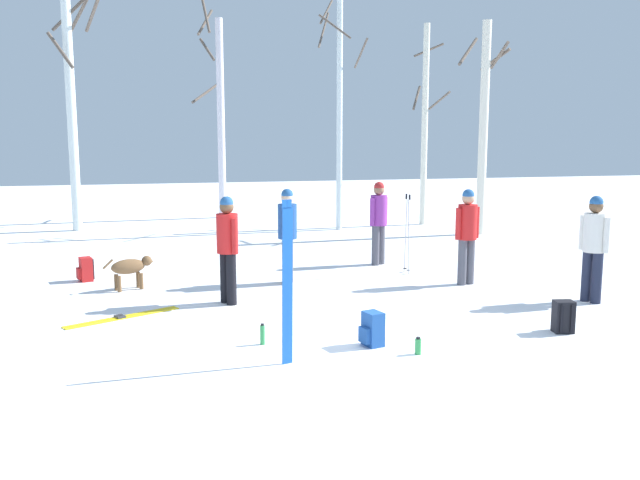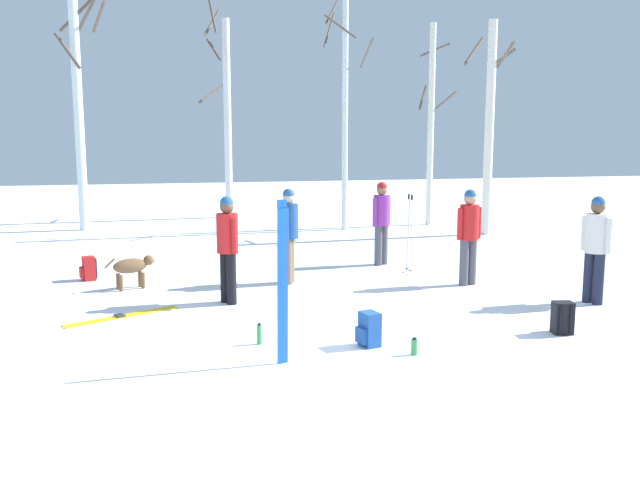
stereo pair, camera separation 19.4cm
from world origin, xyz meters
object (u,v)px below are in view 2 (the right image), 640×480
at_px(person_1, 289,230).
at_px(birch_tree_2, 345,101).
at_px(person_2, 382,218).
at_px(backpack_2, 88,269).
at_px(birch_tree_3, 431,123).
at_px(ski_poles_0, 410,232).
at_px(person_0, 228,243).
at_px(backpack_0, 562,318).
at_px(birch_tree_0, 79,98).
at_px(backpack_1, 369,330).
at_px(birch_tree_1, 226,113).
at_px(dog, 133,267).
at_px(water_bottle_0, 414,347).
at_px(birch_tree_4, 489,125).
at_px(person_4, 596,243).
at_px(person_3, 469,231).
at_px(ski_pair_planted_0, 283,283).
at_px(water_bottle_1, 259,334).
at_px(ski_pair_lying_0, 123,316).

height_order(person_1, birch_tree_2, birch_tree_2).
distance_m(person_2, backpack_2, 5.80).
height_order(birch_tree_2, birch_tree_3, birch_tree_2).
bearing_deg(backpack_2, person_2, 1.90).
height_order(person_1, person_2, same).
bearing_deg(ski_poles_0, person_0, -156.87).
xyz_separation_m(backpack_0, birch_tree_0, (-7.33, 12.11, 3.45)).
bearing_deg(person_2, backpack_0, -80.99).
xyz_separation_m(person_0, birch_tree_2, (4.04, 7.76, 2.62)).
xyz_separation_m(person_1, birch_tree_2, (2.83, 6.53, 2.62)).
distance_m(backpack_1, birch_tree_1, 14.39).
xyz_separation_m(person_2, dog, (-4.92, -1.10, -0.59)).
height_order(water_bottle_0, birch_tree_4, birch_tree_4).
height_order(person_0, birch_tree_1, birch_tree_1).
bearing_deg(person_4, dog, 158.94).
height_order(person_0, person_3, same).
bearing_deg(birch_tree_4, person_1, -142.98).
xyz_separation_m(person_0, person_2, (3.39, 2.52, 0.00)).
xyz_separation_m(person_3, birch_tree_4, (3.22, 5.63, 1.95)).
relative_size(person_2, backpack_0, 3.90).
height_order(ski_poles_0, birch_tree_2, birch_tree_2).
distance_m(person_0, birch_tree_2, 9.13).
height_order(birch_tree_0, birch_tree_3, birch_tree_0).
bearing_deg(birch_tree_3, backpack_0, -103.25).
relative_size(ski_pair_planted_0, water_bottle_1, 7.03).
bearing_deg(person_3, dog, 169.66).
xyz_separation_m(backpack_1, water_bottle_0, (0.43, -0.46, -0.11)).
bearing_deg(person_4, backpack_2, 155.33).
height_order(person_2, birch_tree_3, birch_tree_3).
xyz_separation_m(water_bottle_0, birch_tree_4, (5.57, 9.08, 2.83)).
bearing_deg(backpack_2, ski_pair_lying_0, -75.25).
xyz_separation_m(person_1, birch_tree_1, (-0.09, 10.18, 2.37)).
bearing_deg(backpack_1, birch_tree_2, 76.35).
height_order(ski_pair_lying_0, water_bottle_1, water_bottle_1).
xyz_separation_m(person_1, ski_poles_0, (2.43, 0.33, -0.16)).
height_order(person_4, backpack_0, person_4).
bearing_deg(person_0, ski_poles_0, 23.13).
bearing_deg(ski_poles_0, person_4, -55.37).
xyz_separation_m(person_3, water_bottle_1, (-4.13, -2.59, -0.85)).
bearing_deg(person_4, person_0, 166.58).
distance_m(backpack_1, birch_tree_0, 13.34).
bearing_deg(person_0, birch_tree_2, 62.48).
relative_size(ski_pair_planted_0, backpack_0, 4.40).
distance_m(person_1, water_bottle_0, 4.48).
distance_m(water_bottle_0, water_bottle_1, 1.98).
xyz_separation_m(person_3, ski_poles_0, (-0.66, 1.20, -0.16)).
bearing_deg(birch_tree_4, ski_poles_0, -131.19).
height_order(ski_poles_0, backpack_2, ski_poles_0).
xyz_separation_m(person_4, birch_tree_1, (-4.53, 12.75, 2.37)).
bearing_deg(ski_pair_planted_0, person_3, 40.48).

